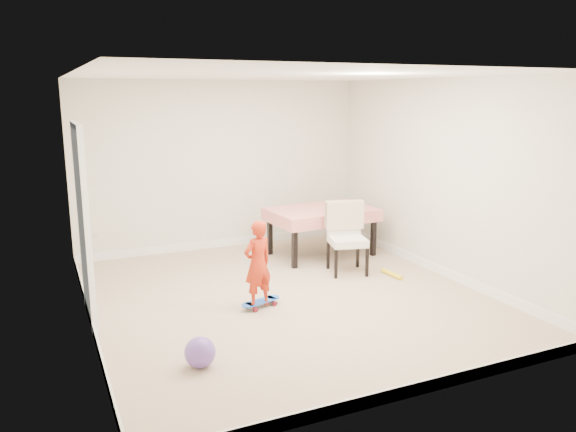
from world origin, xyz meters
name	(u,v)px	position (x,y,z in m)	size (l,w,h in m)	color
ground	(287,297)	(0.00, 0.00, 0.00)	(5.00, 5.00, 0.00)	tan
ceiling	(287,77)	(0.00, 0.00, 2.58)	(4.50, 5.00, 0.04)	white
wall_back	(222,166)	(0.00, 2.48, 1.30)	(4.50, 0.04, 2.60)	beige
wall_front	(420,241)	(0.00, -2.48, 1.30)	(4.50, 0.04, 2.60)	beige
wall_left	(83,206)	(-2.23, 0.00, 1.30)	(0.04, 5.00, 2.60)	beige
wall_right	(442,179)	(2.23, 0.00, 1.30)	(0.04, 5.00, 2.60)	beige
door	(84,227)	(-2.22, 0.30, 1.02)	(0.10, 0.94, 2.11)	white
baseboard_back	(224,243)	(0.00, 2.49, 0.06)	(4.50, 0.02, 0.12)	white
baseboard_front	(413,390)	(0.00, -2.49, 0.06)	(4.50, 0.02, 0.12)	white
baseboard_left	(92,323)	(-2.24, 0.00, 0.06)	(0.02, 5.00, 0.12)	white
baseboard_right	(437,269)	(2.24, 0.00, 0.06)	(0.02, 5.00, 0.12)	white
dining_table	(322,232)	(1.21, 1.43, 0.36)	(1.54, 0.97, 0.72)	red
dining_chair	(348,238)	(1.13, 0.52, 0.48)	(0.53, 0.61, 0.96)	silver
skateboard	(261,304)	(-0.41, -0.17, 0.04)	(0.52, 0.19, 0.08)	blue
child	(258,267)	(-0.46, -0.21, 0.50)	(0.36, 0.24, 0.99)	red
balloon	(200,352)	(-1.44, -1.29, 0.14)	(0.28, 0.28, 0.28)	#6847AC
foam_toy	(392,274)	(1.60, 0.13, 0.03)	(0.06, 0.06, 0.40)	yellow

